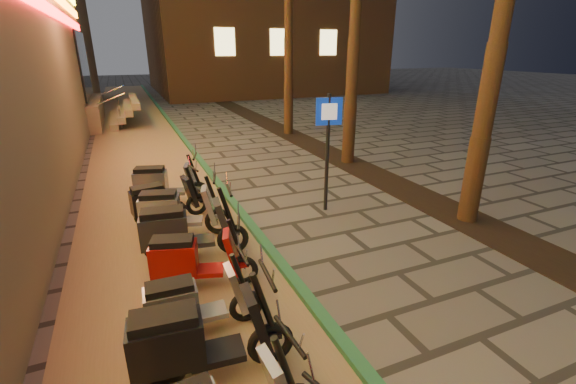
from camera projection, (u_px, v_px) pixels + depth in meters
name	position (u px, v px, depth m)	size (l,w,h in m)	color
ground	(388.00, 315.00, 5.43)	(120.00, 120.00, 0.00)	#474442
parking_strip	(144.00, 159.00, 13.10)	(3.40, 60.00, 0.01)	#8C7251
green_curb	(194.00, 153.00, 13.70)	(0.18, 60.00, 0.10)	#25623F
planting_strip	(384.00, 179.00, 11.06)	(1.20, 40.00, 0.02)	black
pedestrian_sign	(328.00, 137.00, 8.40)	(0.58, 0.14, 2.65)	black
scooter_4	(194.00, 341.00, 4.16)	(1.82, 0.65, 1.28)	black
scooter_5	(191.00, 304.00, 4.92)	(1.52, 0.53, 1.08)	black
scooter_6	(191.00, 260.00, 5.88)	(1.62, 0.83, 1.15)	black
scooter_7	(181.00, 231.00, 6.66)	(1.86, 0.74, 1.31)	black
scooter_8	(174.00, 212.00, 7.53)	(1.76, 0.88, 1.25)	black
scooter_9	(161.00, 201.00, 8.15)	(1.65, 0.71, 1.16)	black
scooter_10	(163.00, 184.00, 9.12)	(1.73, 0.89, 1.23)	black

